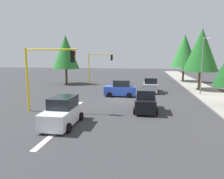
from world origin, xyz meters
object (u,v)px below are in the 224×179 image
at_px(car_silver, 150,86).
at_px(traffic_signal_near_right, 47,67).
at_px(tree_roadside_far, 184,51).
at_px(car_blue, 121,89).
at_px(traffic_signal_far_right, 99,62).
at_px(car_black, 146,101).
at_px(tree_roadside_mid, 201,50).
at_px(tree_opposite_side, 66,52).
at_px(car_white, 63,112).
at_px(street_lamp_curbside, 203,60).

bearing_deg(car_silver, traffic_signal_near_right, -37.75).
xyz_separation_m(tree_roadside_far, car_blue, (16.00, -9.86, -4.86)).
bearing_deg(traffic_signal_far_right, car_black, 24.02).
height_order(tree_roadside_mid, car_black, tree_roadside_mid).
bearing_deg(traffic_signal_near_right, tree_opposite_side, -163.48).
height_order(traffic_signal_far_right, car_white, traffic_signal_far_right).
bearing_deg(car_black, car_white, -50.48).
distance_m(traffic_signal_far_right, car_black, 20.42).
height_order(traffic_signal_near_right, street_lamp_curbside, street_lamp_curbside).
relative_size(traffic_signal_far_right, tree_roadside_mid, 0.62).
height_order(traffic_signal_near_right, tree_roadside_far, tree_roadside_far).
bearing_deg(traffic_signal_far_right, street_lamp_curbside, 54.98).
distance_m(traffic_signal_far_right, car_white, 23.47).
xyz_separation_m(traffic_signal_far_right, car_black, (18.47, 8.23, -2.83)).
relative_size(tree_roadside_mid, car_silver, 2.14).
bearing_deg(car_silver, traffic_signal_far_right, -133.87).
xyz_separation_m(tree_opposite_side, tree_roadside_far, (-6.00, 20.50, 0.28)).
distance_m(tree_opposite_side, tree_roadside_far, 21.36).
distance_m(traffic_signal_far_right, car_blue, 13.41).
bearing_deg(traffic_signal_far_right, car_white, 6.25).
relative_size(traffic_signal_near_right, street_lamp_curbside, 0.78).
height_order(traffic_signal_near_right, car_silver, traffic_signal_near_right).
bearing_deg(tree_roadside_far, tree_opposite_side, -73.69).
bearing_deg(tree_roadside_far, car_white, -24.87).
distance_m(car_white, car_black, 7.38).
bearing_deg(tree_roadside_far, traffic_signal_near_right, -32.28).
height_order(tree_opposite_side, car_black, tree_opposite_side).
bearing_deg(car_black, car_blue, -155.39).
height_order(car_white, car_black, same).
distance_m(street_lamp_curbside, car_silver, 7.15).
xyz_separation_m(car_blue, car_silver, (-3.49, 3.59, 0.00)).
relative_size(street_lamp_curbside, car_black, 1.74).
height_order(street_lamp_curbside, tree_roadside_far, tree_roadside_far).
bearing_deg(car_black, traffic_signal_near_right, -79.50).
bearing_deg(car_blue, tree_roadside_mid, 120.08).
bearing_deg(tree_opposite_side, car_white, 20.49).
relative_size(car_white, car_black, 1.04).
relative_size(traffic_signal_near_right, tree_roadside_mid, 0.64).
xyz_separation_m(tree_roadside_far, car_silver, (12.51, -6.27, -4.86)).
relative_size(traffic_signal_near_right, tree_roadside_far, 0.62).
bearing_deg(tree_opposite_side, traffic_signal_far_right, 110.41).
height_order(traffic_signal_near_right, tree_opposite_side, tree_opposite_side).
bearing_deg(car_white, street_lamp_curbside, 136.11).
relative_size(traffic_signal_near_right, car_black, 1.36).
relative_size(traffic_signal_far_right, street_lamp_curbside, 0.75).
height_order(traffic_signal_far_right, car_blue, traffic_signal_far_right).
relative_size(tree_roadside_far, tree_roadside_mid, 1.03).
distance_m(tree_opposite_side, car_black, 21.84).
xyz_separation_m(traffic_signal_near_right, tree_roadside_far, (-24.00, 15.16, 1.89)).
distance_m(street_lamp_curbside, tree_roadside_mid, 4.63).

